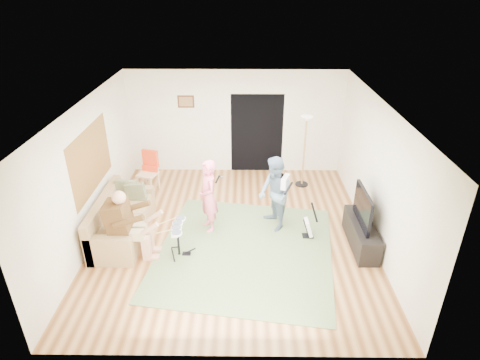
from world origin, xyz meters
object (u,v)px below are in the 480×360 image
Objects in this scene: television at (363,208)px; torchiere_lamp at (305,139)px; guitarist at (275,194)px; singer at (208,196)px; dining_chair at (148,177)px; sofa at (119,223)px; drum_kit at (178,242)px; guitar_spare at (309,227)px; tv_cabinet at (361,234)px.

torchiere_lamp is at bearing 106.86° from television.
television is at bearing 48.28° from guitarist.
singer reaches higher than dining_chair.
dining_chair is (-3.79, -0.32, -0.88)m from torchiere_lamp.
torchiere_lamp is (3.98, 2.24, 0.95)m from sofa.
drum_kit is 0.38× the size of torchiere_lamp.
dining_chair is at bearing -175.13° from torchiere_lamp.
singer is 0.98× the size of guitarist.
singer is 3.00m from television.
drum_kit is at bearing -26.68° from sofa.
sofa is 2.08× the size of television.
torchiere_lamp reaches higher than guitarist.
guitarist is at bearing 27.86° from drum_kit.
guitar_spare reaches higher than tv_cabinet.
guitarist is at bearing 159.62° from tv_cabinet.
sofa is 1.87m from singer.
guitarist is 3.38m from dining_chair.
tv_cabinet is 1.39× the size of television.
torchiere_lamp reaches higher than guitar_spare.
singer is 2.35m from dining_chair.
television is at bearing 57.72° from singer.
guitarist is (1.34, 0.08, 0.01)m from singer.
dining_chair is 0.99× the size of television.
guitarist is at bearing 159.04° from television.
drum_kit is 0.44× the size of guitarist.
drum_kit is 0.45× the size of singer.
dining_chair reaches higher than sofa.
drum_kit is 0.49× the size of tv_cabinet.
dining_chair reaches higher than tv_cabinet.
guitar_spare is at bearing -0.48° from sofa.
singer reaches higher than guitar_spare.
guitar_spare is (0.68, -0.36, -0.56)m from guitarist.
drum_kit is 0.86× the size of guitar_spare.
television is (3.45, 0.36, 0.55)m from drum_kit.
drum_kit is 3.51m from television.
tv_cabinet is at bearing -7.92° from dining_chair.
guitarist reaches higher than sofa.
tv_cabinet is at bearing 57.89° from singer.
guitarist reaches higher than singer.
dining_chair is at bearing 154.12° from television.
drum_kit is at bearing -49.00° from dining_chair.
drum_kit is 2.80m from dining_chair.
guitar_spare is 0.57× the size of tv_cabinet.
tv_cabinet is at bearing -72.11° from torchiere_lamp.
guitarist reaches higher than television.
torchiere_lamp is (2.18, 1.99, 0.46)m from singer.
guitar_spare is 2.49m from torchiere_lamp.
tv_cabinet is (0.97, -0.26, 0.02)m from guitar_spare.
television is (1.61, -0.62, 0.07)m from guitarist.
singer is (1.79, 0.25, 0.49)m from sofa.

